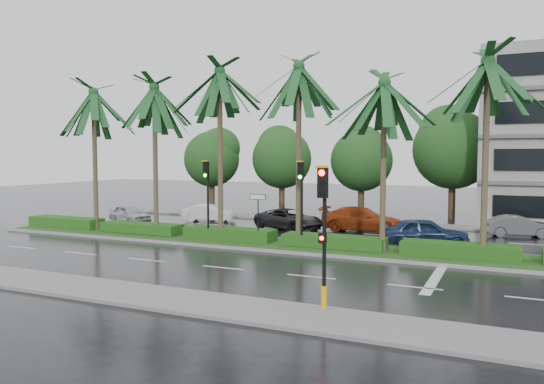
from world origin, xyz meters
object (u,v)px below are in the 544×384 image
at_px(car_white, 209,213).
at_px(car_blue, 425,232).
at_px(street_sign, 258,206).
at_px(car_silver, 130,214).
at_px(car_grey, 519,226).
at_px(signal_median_left, 207,188).
at_px(car_darkgrey, 289,219).
at_px(car_red, 362,219).
at_px(signal_near, 323,231).

relative_size(car_white, car_blue, 0.85).
bearing_deg(car_blue, street_sign, 98.71).
distance_m(car_silver, car_grey, 25.31).
height_order(signal_median_left, car_white, signal_median_left).
relative_size(street_sign, car_darkgrey, 0.55).
distance_m(street_sign, car_red, 8.54).
height_order(street_sign, car_blue, street_sign).
height_order(car_white, car_blue, car_blue).
bearing_deg(street_sign, signal_near, -54.66).
relative_size(car_silver, car_blue, 0.86).
height_order(car_white, car_darkgrey, car_darkgrey).
bearing_deg(car_darkgrey, car_red, -56.51).
relative_size(street_sign, car_blue, 0.59).
bearing_deg(car_silver, car_red, -59.46).
bearing_deg(signal_median_left, signal_near, -44.09).
relative_size(signal_near, car_grey, 1.15).
bearing_deg(signal_median_left, car_white, 120.73).
distance_m(street_sign, car_white, 11.27).
relative_size(car_white, car_darkgrey, 0.79).
bearing_deg(car_darkgrey, car_grey, -59.23).
height_order(signal_median_left, car_blue, signal_median_left).
bearing_deg(car_red, street_sign, 151.60).
xyz_separation_m(signal_near, car_blue, (1.06, 13.39, -1.75)).
distance_m(car_silver, car_red, 16.17).
relative_size(car_white, car_red, 0.72).
bearing_deg(car_grey, car_blue, 129.67).
xyz_separation_m(car_silver, car_white, (4.50, 3.26, -0.03)).
bearing_deg(car_red, car_grey, -83.24).
bearing_deg(car_silver, signal_median_left, -97.56).
relative_size(signal_median_left, car_white, 1.16).
distance_m(signal_median_left, car_blue, 11.88).
height_order(signal_near, street_sign, signal_near).
bearing_deg(car_blue, car_red, 32.60).
bearing_deg(car_red, signal_near, -172.33).
xyz_separation_m(street_sign, car_silver, (-12.34, 4.70, -1.48)).
bearing_deg(signal_near, car_darkgrey, 115.88).
height_order(signal_near, car_red, signal_near).
bearing_deg(car_silver, car_grey, -59.56).
bearing_deg(car_blue, signal_near, 160.59).
xyz_separation_m(signal_near, street_sign, (-7.00, 9.87, -0.38)).
relative_size(street_sign, car_red, 0.50).
height_order(signal_median_left, street_sign, signal_median_left).
xyz_separation_m(signal_median_left, car_white, (-4.84, 8.14, -2.38)).
relative_size(car_red, car_grey, 1.37).
distance_m(car_darkgrey, car_grey, 13.78).
height_order(car_silver, car_red, car_red).
bearing_deg(car_darkgrey, signal_near, -134.93).
height_order(street_sign, car_white, street_sign).
relative_size(car_blue, car_grey, 1.16).
xyz_separation_m(signal_median_left, car_red, (6.56, 7.83, -2.24)).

